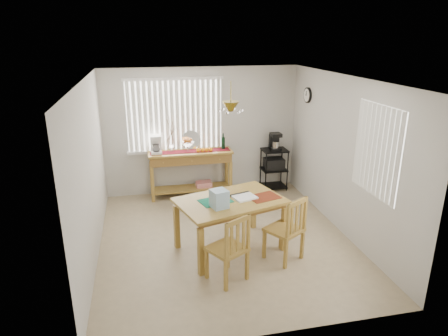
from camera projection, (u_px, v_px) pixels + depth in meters
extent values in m
cube|color=tan|center=(225.00, 239.00, 6.58)|extent=(4.00, 4.50, 0.01)
cube|color=beige|center=(202.00, 131.00, 8.29)|extent=(4.00, 0.10, 2.60)
cube|color=beige|center=(273.00, 234.00, 4.03)|extent=(4.00, 0.10, 2.60)
cube|color=beige|center=(86.00, 174.00, 5.75)|extent=(0.10, 4.50, 2.60)
cube|color=beige|center=(347.00, 156.00, 6.57)|extent=(0.10, 4.50, 2.60)
cube|color=white|center=(225.00, 75.00, 5.73)|extent=(4.00, 4.50, 0.10)
cube|color=white|center=(175.00, 116.00, 8.02)|extent=(1.90, 0.01, 1.40)
cube|color=white|center=(129.00, 117.00, 7.83)|extent=(0.07, 0.03, 1.40)
cube|color=white|center=(135.00, 117.00, 7.85)|extent=(0.07, 0.03, 1.40)
cube|color=white|center=(140.00, 117.00, 7.87)|extent=(0.07, 0.03, 1.40)
cube|color=white|center=(146.00, 117.00, 7.89)|extent=(0.07, 0.03, 1.40)
cube|color=white|center=(151.00, 117.00, 7.91)|extent=(0.07, 0.03, 1.40)
cube|color=white|center=(156.00, 116.00, 7.94)|extent=(0.07, 0.03, 1.40)
cube|color=white|center=(162.00, 116.00, 7.96)|extent=(0.07, 0.03, 1.40)
cube|color=white|center=(167.00, 116.00, 7.98)|extent=(0.07, 0.03, 1.40)
cube|color=white|center=(172.00, 116.00, 8.00)|extent=(0.07, 0.03, 1.40)
cube|color=white|center=(177.00, 116.00, 8.02)|extent=(0.07, 0.03, 1.40)
cube|color=white|center=(183.00, 115.00, 8.04)|extent=(0.07, 0.03, 1.40)
cube|color=white|center=(188.00, 115.00, 8.06)|extent=(0.07, 0.03, 1.40)
cube|color=white|center=(193.00, 115.00, 8.08)|extent=(0.07, 0.03, 1.40)
cube|color=white|center=(198.00, 115.00, 8.10)|extent=(0.07, 0.03, 1.40)
cube|color=white|center=(203.00, 114.00, 8.12)|extent=(0.07, 0.03, 1.40)
cube|color=white|center=(208.00, 114.00, 8.14)|extent=(0.07, 0.03, 1.40)
cube|color=white|center=(214.00, 114.00, 8.17)|extent=(0.07, 0.03, 1.40)
cube|color=white|center=(219.00, 114.00, 8.19)|extent=(0.07, 0.03, 1.40)
cube|color=white|center=(176.00, 151.00, 8.23)|extent=(1.98, 0.06, 0.06)
cube|color=white|center=(173.00, 79.00, 7.76)|extent=(1.98, 0.06, 0.06)
cube|color=white|center=(377.00, 151.00, 5.61)|extent=(0.01, 1.10, 1.30)
cube|color=white|center=(398.00, 161.00, 5.15)|extent=(0.03, 0.07, 1.30)
cube|color=white|center=(393.00, 159.00, 5.25)|extent=(0.03, 0.07, 1.30)
cube|color=white|center=(388.00, 157.00, 5.35)|extent=(0.03, 0.07, 1.30)
cube|color=white|center=(383.00, 154.00, 5.45)|extent=(0.03, 0.07, 1.30)
cube|color=white|center=(379.00, 152.00, 5.56)|extent=(0.03, 0.07, 1.30)
cube|color=white|center=(374.00, 150.00, 5.66)|extent=(0.03, 0.07, 1.30)
cube|color=white|center=(370.00, 148.00, 5.76)|extent=(0.03, 0.07, 1.30)
cube|color=white|center=(366.00, 146.00, 5.86)|extent=(0.03, 0.07, 1.30)
cube|color=white|center=(362.00, 144.00, 5.96)|extent=(0.03, 0.07, 1.30)
cube|color=white|center=(358.00, 142.00, 6.07)|extent=(0.03, 0.07, 1.30)
cylinder|color=black|center=(308.00, 95.00, 7.74)|extent=(0.04, 0.30, 0.30)
cylinder|color=white|center=(307.00, 95.00, 7.73)|extent=(0.01, 0.25, 0.25)
cylinder|color=olive|center=(231.00, 93.00, 5.52)|extent=(0.01, 0.01, 0.34)
cone|color=olive|center=(231.00, 106.00, 5.58)|extent=(0.24, 0.24, 0.14)
sphere|color=white|center=(242.00, 110.00, 5.63)|extent=(0.05, 0.05, 0.05)
sphere|color=white|center=(234.00, 109.00, 5.74)|extent=(0.05, 0.05, 0.05)
sphere|color=white|center=(223.00, 109.00, 5.71)|extent=(0.05, 0.05, 0.05)
sphere|color=white|center=(220.00, 111.00, 5.56)|extent=(0.05, 0.05, 0.05)
sphere|color=white|center=(227.00, 113.00, 5.45)|extent=(0.05, 0.05, 0.05)
sphere|color=white|center=(239.00, 112.00, 5.48)|extent=(0.05, 0.05, 0.05)
cube|color=#AB873A|center=(190.00, 152.00, 8.06)|extent=(1.70, 0.48, 0.04)
cube|color=olive|center=(191.00, 158.00, 8.10)|extent=(1.63, 0.43, 0.17)
cube|color=#AB873A|center=(153.00, 185.00, 7.92)|extent=(0.06, 0.06, 0.73)
cube|color=#AB873A|center=(231.00, 179.00, 8.23)|extent=(0.06, 0.06, 0.73)
cube|color=#AB873A|center=(152.00, 178.00, 8.26)|extent=(0.06, 0.06, 0.73)
cube|color=#AB873A|center=(227.00, 173.00, 8.58)|extent=(0.06, 0.06, 0.73)
cube|color=#AB873A|center=(191.00, 188.00, 8.31)|extent=(1.57, 0.41, 0.03)
cube|color=red|center=(204.00, 184.00, 8.34)|extent=(0.32, 0.23, 0.11)
cube|color=maroon|center=(190.00, 151.00, 8.06)|extent=(1.61, 0.26, 0.01)
cube|color=white|center=(156.00, 152.00, 7.92)|extent=(0.21, 0.25, 0.05)
cube|color=white|center=(156.00, 145.00, 7.95)|extent=(0.21, 0.08, 0.32)
cube|color=white|center=(156.00, 137.00, 7.80)|extent=(0.21, 0.23, 0.07)
cylinder|color=white|center=(156.00, 148.00, 7.86)|extent=(0.14, 0.14, 0.14)
cylinder|color=white|center=(188.00, 149.00, 8.01)|extent=(0.05, 0.05, 0.11)
cone|color=white|center=(188.00, 145.00, 7.98)|extent=(0.28, 0.28, 0.10)
sphere|color=red|center=(190.00, 140.00, 7.96)|extent=(0.08, 0.08, 0.08)
sphere|color=red|center=(188.00, 139.00, 8.00)|extent=(0.08, 0.08, 0.08)
sphere|color=red|center=(185.00, 140.00, 7.97)|extent=(0.08, 0.08, 0.08)
sphere|color=red|center=(186.00, 141.00, 7.91)|extent=(0.08, 0.08, 0.08)
sphere|color=red|center=(189.00, 141.00, 7.91)|extent=(0.08, 0.08, 0.08)
sphere|color=orange|center=(198.00, 150.00, 8.00)|extent=(0.08, 0.08, 0.08)
sphere|color=orange|center=(202.00, 150.00, 8.01)|extent=(0.08, 0.08, 0.08)
sphere|color=orange|center=(207.00, 150.00, 8.03)|extent=(0.08, 0.08, 0.08)
sphere|color=orange|center=(211.00, 149.00, 8.05)|extent=(0.08, 0.08, 0.08)
cylinder|color=silver|center=(191.00, 140.00, 8.19)|extent=(0.38, 0.09, 0.38)
cylinder|color=white|center=(172.00, 148.00, 8.01)|extent=(0.08, 0.08, 0.15)
cylinder|color=#4C3823|center=(171.00, 133.00, 7.91)|extent=(0.09, 0.04, 0.47)
cylinder|color=#4C3823|center=(171.00, 132.00, 7.90)|extent=(0.14, 0.06, 0.51)
cylinder|color=#4C3823|center=(171.00, 134.00, 7.92)|extent=(0.18, 0.08, 0.38)
cylinder|color=#4C3823|center=(171.00, 130.00, 7.89)|extent=(0.06, 0.03, 0.58)
cylinder|color=#4C3823|center=(171.00, 135.00, 7.92)|extent=(0.23, 0.11, 0.33)
cylinder|color=black|center=(223.00, 143.00, 8.20)|extent=(0.08, 0.08, 0.24)
cylinder|color=black|center=(223.00, 135.00, 8.15)|extent=(0.03, 0.03, 0.08)
cylinder|color=black|center=(266.00, 173.00, 8.36)|extent=(0.02, 0.02, 0.89)
cylinder|color=black|center=(287.00, 171.00, 8.46)|extent=(0.02, 0.02, 0.89)
cylinder|color=black|center=(261.00, 167.00, 8.71)|extent=(0.02, 0.02, 0.89)
cylinder|color=black|center=(281.00, 166.00, 8.81)|extent=(0.02, 0.02, 0.89)
cube|color=black|center=(275.00, 150.00, 8.45)|extent=(0.52, 0.42, 0.03)
cube|color=black|center=(274.00, 169.00, 8.59)|extent=(0.52, 0.42, 0.03)
cube|color=black|center=(273.00, 186.00, 8.71)|extent=(0.52, 0.42, 0.03)
cube|color=black|center=(274.00, 164.00, 8.54)|extent=(0.40, 0.31, 0.23)
cube|color=black|center=(275.00, 149.00, 8.42)|extent=(0.21, 0.25, 0.05)
cube|color=black|center=(274.00, 142.00, 8.45)|extent=(0.21, 0.08, 0.31)
cube|color=black|center=(276.00, 135.00, 8.32)|extent=(0.21, 0.23, 0.07)
cylinder|color=silver|center=(275.00, 144.00, 8.38)|extent=(0.14, 0.14, 0.14)
cube|color=#AB873A|center=(230.00, 201.00, 6.04)|extent=(1.78, 1.41, 0.04)
cube|color=olive|center=(230.00, 204.00, 6.06)|extent=(1.64, 1.27, 0.07)
cube|color=#AB873A|center=(201.00, 252.00, 5.50)|extent=(0.10, 0.10, 0.72)
cube|color=#AB873A|center=(284.00, 229.00, 6.15)|extent=(0.10, 0.10, 0.72)
cube|color=#AB873A|center=(177.00, 227.00, 6.22)|extent=(0.10, 0.10, 0.72)
cube|color=#AB873A|center=(253.00, 208.00, 6.87)|extent=(0.10, 0.10, 0.72)
cube|color=#147455|center=(216.00, 201.00, 5.97)|extent=(0.54, 0.45, 0.01)
cube|color=maroon|center=(264.00, 197.00, 6.12)|extent=(0.54, 0.45, 0.01)
cube|color=white|center=(245.00, 197.00, 6.08)|extent=(0.40, 0.35, 0.03)
cube|color=black|center=(240.00, 194.00, 6.20)|extent=(0.33, 0.13, 0.03)
cube|color=#95BBD9|center=(219.00, 199.00, 5.72)|extent=(0.28, 0.28, 0.27)
cube|color=#AB873A|center=(227.00, 249.00, 5.37)|extent=(0.62, 0.62, 0.04)
cube|color=#AB873A|center=(228.00, 254.00, 5.71)|extent=(0.06, 0.06, 0.45)
cube|color=#AB873A|center=(207.00, 264.00, 5.46)|extent=(0.06, 0.06, 0.45)
cube|color=#AB873A|center=(247.00, 265.00, 5.44)|extent=(0.06, 0.06, 0.45)
cube|color=#AB873A|center=(226.00, 276.00, 5.19)|extent=(0.06, 0.06, 0.45)
cube|color=#AB873A|center=(248.00, 231.00, 5.26)|extent=(0.05, 0.05, 0.50)
cube|color=#AB873A|center=(227.00, 241.00, 5.02)|extent=(0.05, 0.05, 0.50)
cube|color=#AB873A|center=(238.00, 221.00, 5.07)|extent=(0.37, 0.23, 0.07)
cube|color=#AB873A|center=(244.00, 235.00, 5.22)|extent=(0.05, 0.04, 0.40)
cube|color=#AB873A|center=(238.00, 238.00, 5.15)|extent=(0.05, 0.04, 0.40)
cube|color=#AB873A|center=(232.00, 241.00, 5.08)|extent=(0.05, 0.04, 0.40)
cube|color=#AB873A|center=(284.00, 230.00, 5.87)|extent=(0.64, 0.64, 0.04)
cube|color=#AB873A|center=(281.00, 235.00, 6.22)|extent=(0.06, 0.06, 0.45)
cube|color=#AB873A|center=(264.00, 244.00, 5.96)|extent=(0.06, 0.06, 0.45)
cube|color=#AB873A|center=(302.00, 245.00, 5.95)|extent=(0.06, 0.06, 0.45)
cube|color=#AB873A|center=(286.00, 254.00, 5.69)|extent=(0.06, 0.06, 0.45)
cube|color=#AB873A|center=(305.00, 213.00, 5.77)|extent=(0.05, 0.05, 0.51)
cube|color=#AB873A|center=(288.00, 221.00, 5.51)|extent=(0.05, 0.05, 0.51)
cube|color=#AB873A|center=(298.00, 203.00, 5.57)|extent=(0.38, 0.25, 0.07)
cube|color=#AB873A|center=(301.00, 216.00, 5.72)|extent=(0.05, 0.04, 0.41)
cube|color=#AB873A|center=(297.00, 219.00, 5.65)|extent=(0.05, 0.04, 0.41)
cube|color=#AB873A|center=(292.00, 221.00, 5.58)|extent=(0.05, 0.04, 0.41)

